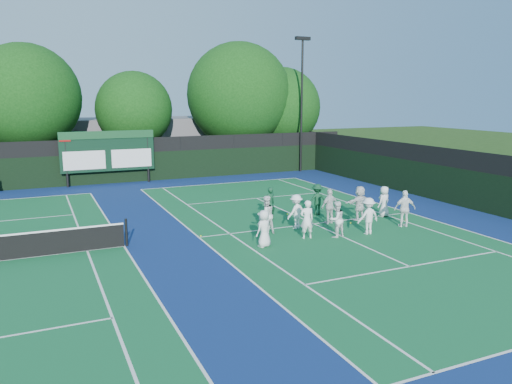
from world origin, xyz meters
name	(u,v)px	position (x,y,z in m)	size (l,w,h in m)	color
ground	(325,229)	(0.00, 0.00, 0.00)	(120.00, 120.00, 0.00)	#1D390F
court_apron	(187,239)	(-6.00, 1.00, 0.00)	(34.00, 32.00, 0.01)	navy
near_court	(314,224)	(0.00, 1.00, 0.01)	(11.05, 23.85, 0.01)	#12592D
back_fence	(123,163)	(-6.00, 16.00, 1.36)	(34.00, 0.08, 3.00)	black
divider_fence_right	(463,181)	(9.00, 1.00, 1.36)	(0.08, 32.00, 3.00)	black
scoreboard	(108,152)	(-7.01, 15.59, 2.19)	(6.00, 0.21, 3.55)	black
clubhouse	(155,142)	(-2.00, 24.00, 2.00)	(18.00, 6.00, 4.00)	slate
light_pole_right	(302,89)	(7.50, 15.70, 6.30)	(1.20, 0.30, 10.12)	black
tree_b	(29,100)	(-11.48, 19.58, 5.49)	(7.22, 7.22, 9.30)	black
tree_c	(136,111)	(-4.31, 19.58, 4.66)	(5.57, 5.57, 7.59)	black
tree_d	(240,98)	(4.05, 19.58, 5.66)	(8.28, 8.28, 10.02)	black
tree_e	(282,109)	(7.79, 19.58, 4.71)	(6.56, 6.56, 8.16)	black
tennis_ball_1	(307,210)	(1.08, 3.48, 0.03)	(0.07, 0.07, 0.07)	#D7E71B
tennis_ball_2	(351,223)	(1.58, 0.37, 0.03)	(0.07, 0.07, 0.07)	#D7E71B
tennis_ball_3	(201,236)	(-5.37, 1.09, 0.03)	(0.07, 0.07, 0.07)	#D7E71B
tennis_ball_4	(287,214)	(-0.26, 3.12, 0.03)	(0.07, 0.07, 0.07)	#D7E71B
tennis_ball_5	(406,220)	(4.23, -0.25, 0.03)	(0.07, 0.07, 0.07)	#D7E71B
player_front_0	(264,229)	(-3.57, -1.27, 0.73)	(0.71, 0.46, 1.46)	white
player_front_1	(307,220)	(-1.48, -0.92, 0.80)	(0.58, 0.38, 1.60)	white
player_front_2	(336,219)	(-0.26, -1.24, 0.76)	(0.73, 0.57, 1.51)	white
player_front_3	(368,216)	(1.22, -1.38, 0.78)	(1.01, 0.58, 1.56)	white
player_front_4	(405,209)	(3.42, -1.07, 0.83)	(0.97, 0.40, 1.66)	white
player_back_0	(266,215)	(-2.69, 0.43, 0.82)	(0.80, 0.62, 1.64)	white
player_back_1	(296,212)	(-1.12, 0.65, 0.76)	(0.99, 0.57, 1.53)	white
player_back_2	(330,206)	(0.71, 0.80, 0.80)	(0.94, 0.39, 1.61)	silver
player_back_3	(360,203)	(2.35, 0.81, 0.82)	(1.51, 0.48, 1.63)	silver
player_back_4	(384,201)	(3.84, 0.89, 0.75)	(0.73, 0.47, 1.49)	silver
coach_left	(270,203)	(-1.47, 2.58, 0.78)	(0.57, 0.37, 1.57)	#103C23
coach_right	(317,200)	(1.06, 2.50, 0.77)	(1.00, 0.57, 1.55)	#0F3A21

